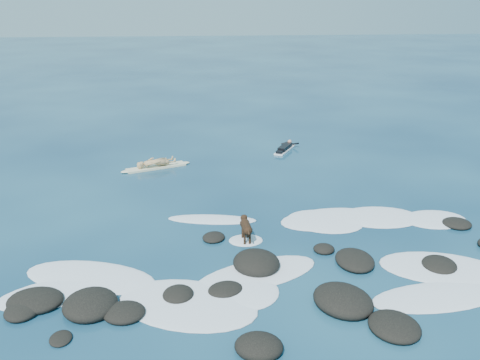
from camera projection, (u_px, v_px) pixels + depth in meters
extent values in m
plane|color=#0A2642|center=(276.00, 250.00, 16.60)|extent=(160.00, 160.00, 0.00)
ellipsoid|color=black|center=(256.00, 263.00, 15.49)|extent=(1.70, 1.79, 0.61)
ellipsoid|color=black|center=(61.00, 339.00, 12.33)|extent=(0.57, 0.69, 0.14)
ellipsoid|color=black|center=(124.00, 313.00, 13.23)|extent=(1.13, 1.07, 0.34)
ellipsoid|color=black|center=(214.00, 237.00, 17.29)|extent=(0.98, 1.03, 0.24)
ellipsoid|color=black|center=(259.00, 347.00, 11.93)|extent=(1.32, 1.23, 0.46)
ellipsoid|color=black|center=(343.00, 300.00, 13.65)|extent=(1.99, 2.13, 0.55)
ellipsoid|color=black|center=(457.00, 223.00, 18.28)|extent=(1.01, 1.00, 0.28)
ellipsoid|color=black|center=(439.00, 265.00, 15.53)|extent=(1.24, 1.32, 0.33)
ellipsoid|color=black|center=(355.00, 260.00, 15.77)|extent=(1.16, 1.49, 0.37)
ellipsoid|color=black|center=(324.00, 249.00, 16.50)|extent=(0.90, 0.90, 0.27)
ellipsoid|color=black|center=(90.00, 304.00, 13.49)|extent=(1.41, 1.55, 0.52)
ellipsoid|color=black|center=(178.00, 294.00, 14.02)|extent=(0.98, 1.03, 0.34)
ellipsoid|color=black|center=(394.00, 326.00, 12.67)|extent=(1.47, 1.59, 0.38)
ellipsoid|color=black|center=(35.00, 301.00, 13.72)|extent=(1.57, 1.39, 0.39)
ellipsoid|color=black|center=(225.00, 289.00, 14.28)|extent=(1.21, 1.12, 0.26)
ellipsoid|color=black|center=(23.00, 309.00, 13.37)|extent=(1.04, 1.21, 0.32)
ellipsoid|color=white|center=(188.00, 304.00, 13.72)|extent=(4.35, 3.59, 0.12)
ellipsoid|color=white|center=(442.00, 268.00, 15.48)|extent=(3.96, 2.92, 0.12)
ellipsoid|color=white|center=(435.00, 219.00, 18.75)|extent=(2.31, 1.77, 0.12)
ellipsoid|color=white|center=(325.00, 221.00, 18.60)|extent=(3.19, 2.82, 0.12)
ellipsoid|color=white|center=(67.00, 290.00, 14.34)|extent=(3.93, 2.60, 0.12)
ellipsoid|color=white|center=(250.00, 293.00, 14.24)|extent=(2.11, 2.21, 0.12)
ellipsoid|color=white|center=(379.00, 217.00, 18.94)|extent=(3.03, 2.12, 0.12)
ellipsoid|color=white|center=(212.00, 220.00, 18.74)|extent=(3.23, 1.33, 0.12)
ellipsoid|color=white|center=(437.00, 297.00, 14.04)|extent=(3.83, 1.85, 0.12)
ellipsoid|color=white|center=(330.00, 219.00, 18.77)|extent=(3.89, 2.48, 0.12)
ellipsoid|color=white|center=(257.00, 274.00, 15.17)|extent=(4.12, 2.90, 0.12)
ellipsoid|color=white|center=(90.00, 277.00, 15.01)|extent=(4.25, 2.93, 0.12)
ellipsoid|color=white|center=(246.00, 240.00, 17.19)|extent=(1.10, 0.90, 0.12)
cube|color=beige|center=(156.00, 167.00, 24.11)|extent=(2.71, 1.51, 0.09)
ellipsoid|color=beige|center=(184.00, 163.00, 24.68)|extent=(0.61, 0.48, 0.10)
ellipsoid|color=beige|center=(127.00, 171.00, 23.54)|extent=(0.61, 0.48, 0.10)
imported|color=tan|center=(155.00, 148.00, 23.80)|extent=(0.63, 0.75, 1.75)
cube|color=white|center=(285.00, 150.00, 26.72)|extent=(1.35, 1.94, 0.07)
ellipsoid|color=white|center=(291.00, 145.00, 27.57)|extent=(0.42, 0.49, 0.07)
cube|color=black|center=(285.00, 147.00, 26.68)|extent=(0.90, 1.23, 0.20)
sphere|color=tan|center=(290.00, 142.00, 27.24)|extent=(0.28, 0.28, 0.21)
cylinder|color=black|center=(286.00, 143.00, 27.49)|extent=(0.50, 0.14, 0.22)
cylinder|color=black|center=(295.00, 144.00, 27.30)|extent=(0.37, 0.44, 0.22)
cube|color=black|center=(280.00, 151.00, 26.11)|extent=(0.51, 0.58, 0.13)
cylinder|color=black|center=(246.00, 227.00, 16.92)|extent=(0.34, 0.64, 0.30)
sphere|color=black|center=(245.00, 223.00, 17.18)|extent=(0.34, 0.34, 0.32)
sphere|color=black|center=(248.00, 231.00, 16.65)|extent=(0.31, 0.31, 0.29)
sphere|color=black|center=(244.00, 218.00, 17.31)|extent=(0.24, 0.24, 0.23)
cone|color=black|center=(243.00, 217.00, 17.44)|extent=(0.13, 0.15, 0.12)
cone|color=black|center=(242.00, 216.00, 17.26)|extent=(0.11, 0.08, 0.11)
cone|color=black|center=(246.00, 215.00, 17.28)|extent=(0.11, 0.08, 0.11)
cylinder|color=black|center=(243.00, 234.00, 17.21)|extent=(0.08, 0.08, 0.41)
cylinder|color=black|center=(248.00, 233.00, 17.24)|extent=(0.08, 0.08, 0.41)
cylinder|color=black|center=(245.00, 239.00, 16.81)|extent=(0.08, 0.08, 0.41)
cylinder|color=black|center=(250.00, 239.00, 16.84)|extent=(0.08, 0.08, 0.41)
cylinder|color=black|center=(248.00, 231.00, 16.50)|extent=(0.07, 0.30, 0.18)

